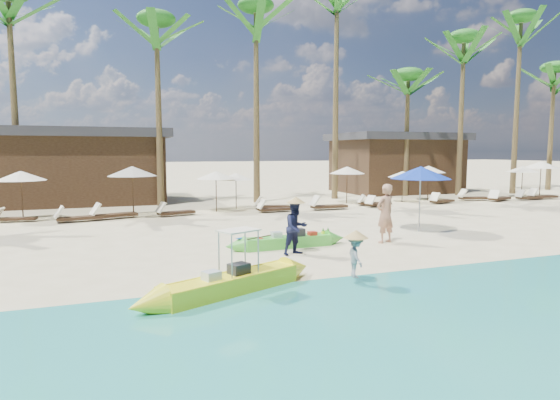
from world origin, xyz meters
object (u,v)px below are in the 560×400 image
object	(u,v)px
tourist	(385,213)
blue_umbrella	(421,173)
yellow_canoe	(231,283)
green_canoe	(287,241)

from	to	relation	value
tourist	blue_umbrella	xyz separation A→B (m)	(2.41, 1.43, 1.25)
blue_umbrella	yellow_canoe	bearing A→B (deg)	-149.24
green_canoe	tourist	distance (m)	3.41
tourist	blue_umbrella	size ratio (longest dim) A/B	0.79
green_canoe	blue_umbrella	bearing A→B (deg)	8.36
green_canoe	yellow_canoe	xyz separation A→B (m)	(-2.83, -4.05, 0.03)
yellow_canoe	blue_umbrella	world-z (taller)	blue_umbrella
green_canoe	blue_umbrella	size ratio (longest dim) A/B	1.84
green_canoe	yellow_canoe	size ratio (longest dim) A/B	0.92
green_canoe	yellow_canoe	world-z (taller)	yellow_canoe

